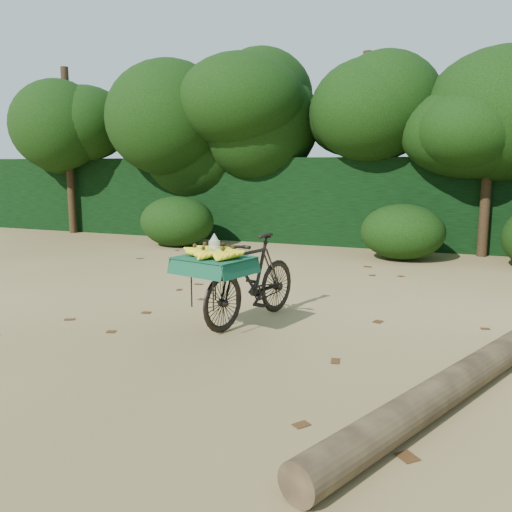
% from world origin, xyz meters
% --- Properties ---
extents(ground, '(80.00, 80.00, 0.00)m').
position_xyz_m(ground, '(0.00, 0.00, 0.00)').
color(ground, tan).
rests_on(ground, ground).
extents(vendor_bicycle, '(0.93, 1.73, 0.93)m').
position_xyz_m(vendor_bicycle, '(0.53, -0.19, 0.48)').
color(vendor_bicycle, black).
rests_on(vendor_bicycle, ground).
extents(fallen_log, '(1.47, 3.15, 0.24)m').
position_xyz_m(fallen_log, '(2.59, -1.49, 0.12)').
color(fallen_log, brown).
rests_on(fallen_log, ground).
extents(hedge_backdrop, '(26.00, 1.80, 1.80)m').
position_xyz_m(hedge_backdrop, '(0.00, 6.30, 0.90)').
color(hedge_backdrop, black).
rests_on(hedge_backdrop, ground).
extents(tree_row, '(14.50, 2.00, 4.00)m').
position_xyz_m(tree_row, '(-0.65, 5.50, 2.00)').
color(tree_row, black).
rests_on(tree_row, ground).
extents(bush_clumps, '(8.80, 1.70, 0.90)m').
position_xyz_m(bush_clumps, '(0.50, 4.30, 0.45)').
color(bush_clumps, black).
rests_on(bush_clumps, ground).
extents(leaf_litter, '(7.00, 7.30, 0.01)m').
position_xyz_m(leaf_litter, '(0.00, 0.65, 0.01)').
color(leaf_litter, '#442912').
rests_on(leaf_litter, ground).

